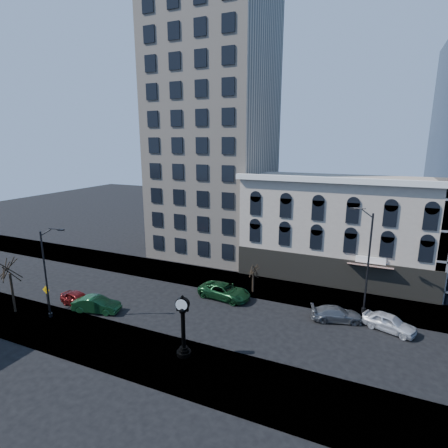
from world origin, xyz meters
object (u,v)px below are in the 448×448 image
at_px(street_lamp_near, 49,249).
at_px(car_near_b, 97,304).
at_px(car_near_a, 78,299).
at_px(street_clock, 183,328).
at_px(warning_sign, 47,294).

distance_m(street_lamp_near, car_near_b, 6.95).
bearing_deg(car_near_a, street_clock, -93.23).
bearing_deg(warning_sign, street_lamp_near, -19.85).
bearing_deg(street_lamp_near, warning_sign, 141.78).
distance_m(street_clock, warning_sign, 15.73).
bearing_deg(street_lamp_near, street_clock, -23.11).
distance_m(car_near_a, car_near_b, 2.67).
xyz_separation_m(street_clock, warning_sign, (-15.69, 0.95, -0.45)).
bearing_deg(street_clock, street_lamp_near, 164.47).
distance_m(street_lamp_near, warning_sign, 5.19).
height_order(street_lamp_near, warning_sign, street_lamp_near).
relative_size(street_lamp_near, warning_sign, 3.36).
xyz_separation_m(warning_sign, car_near_b, (4.26, 1.97, -1.17)).
bearing_deg(car_near_b, street_lamp_near, 121.61).
relative_size(street_clock, warning_sign, 1.90).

